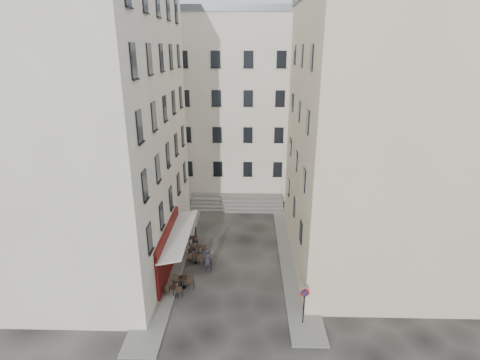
{
  "coord_description": "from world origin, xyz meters",
  "views": [
    {
      "loc": [
        1.16,
        -21.75,
        15.02
      ],
      "look_at": [
        0.49,
        4.0,
        5.87
      ],
      "focal_mm": 28.0,
      "sensor_mm": 36.0,
      "label": 1
    }
  ],
  "objects_px": {
    "bistro_table_b": "(184,281)",
    "pedestrian": "(207,261)",
    "bistro_table_a": "(173,291)",
    "no_parking_sign": "(304,299)"
  },
  "relations": [
    {
      "from": "bistro_table_b",
      "to": "no_parking_sign",
      "type": "bearing_deg",
      "value": -24.02
    },
    {
      "from": "no_parking_sign",
      "to": "pedestrian",
      "type": "distance_m",
      "value": 7.96
    },
    {
      "from": "no_parking_sign",
      "to": "bistro_table_a",
      "type": "xyz_separation_m",
      "value": [
        -7.9,
        2.36,
        -1.29
      ]
    },
    {
      "from": "bistro_table_a",
      "to": "bistro_table_b",
      "type": "height_order",
      "value": "bistro_table_b"
    },
    {
      "from": "no_parking_sign",
      "to": "pedestrian",
      "type": "xyz_separation_m",
      "value": [
        -6.02,
        5.15,
        -0.79
      ]
    },
    {
      "from": "bistro_table_a",
      "to": "bistro_table_b",
      "type": "xyz_separation_m",
      "value": [
        0.5,
        0.94,
        0.07
      ]
    },
    {
      "from": "bistro_table_a",
      "to": "bistro_table_b",
      "type": "distance_m",
      "value": 1.07
    },
    {
      "from": "no_parking_sign",
      "to": "bistro_table_b",
      "type": "distance_m",
      "value": 8.2
    },
    {
      "from": "bistro_table_a",
      "to": "pedestrian",
      "type": "relative_size",
      "value": 0.65
    },
    {
      "from": "bistro_table_b",
      "to": "pedestrian",
      "type": "relative_size",
      "value": 0.74
    }
  ]
}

